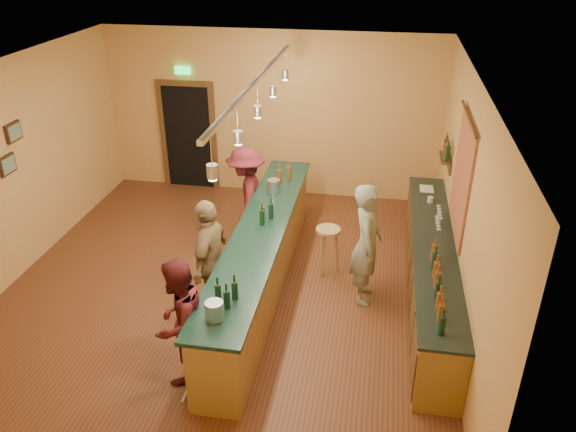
% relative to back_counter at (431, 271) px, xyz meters
% --- Properties ---
extents(floor, '(7.00, 7.00, 0.00)m').
position_rel_back_counter_xyz_m(floor, '(-2.97, -0.18, -0.49)').
color(floor, '#5B2A1A').
rests_on(floor, ground).
extents(ceiling, '(6.50, 7.00, 0.02)m').
position_rel_back_counter_xyz_m(ceiling, '(-2.97, -0.18, 2.71)').
color(ceiling, silver).
rests_on(ceiling, wall_back).
extents(wall_back, '(6.50, 0.02, 3.20)m').
position_rel_back_counter_xyz_m(wall_back, '(-2.97, 3.32, 1.11)').
color(wall_back, tan).
rests_on(wall_back, floor).
extents(wall_front, '(6.50, 0.02, 3.20)m').
position_rel_back_counter_xyz_m(wall_front, '(-2.97, -3.68, 1.11)').
color(wall_front, tan).
rests_on(wall_front, floor).
extents(wall_left, '(0.02, 7.00, 3.20)m').
position_rel_back_counter_xyz_m(wall_left, '(-6.22, -0.18, 1.11)').
color(wall_left, tan).
rests_on(wall_left, floor).
extents(wall_right, '(0.02, 7.00, 3.20)m').
position_rel_back_counter_xyz_m(wall_right, '(0.28, -0.18, 1.11)').
color(wall_right, tan).
rests_on(wall_right, floor).
extents(doorway, '(1.15, 0.09, 2.48)m').
position_rel_back_counter_xyz_m(doorway, '(-4.67, 3.30, 0.64)').
color(doorway, black).
rests_on(doorway, wall_back).
extents(tapestry, '(0.03, 1.40, 1.60)m').
position_rel_back_counter_xyz_m(tapestry, '(0.26, 0.22, 1.36)').
color(tapestry, maroon).
rests_on(tapestry, wall_right).
extents(bottle_shelf, '(0.17, 0.55, 0.54)m').
position_rel_back_counter_xyz_m(bottle_shelf, '(0.20, 1.72, 1.18)').
color(bottle_shelf, '#4D2E17').
rests_on(bottle_shelf, wall_right).
extents(back_counter, '(0.60, 4.55, 1.27)m').
position_rel_back_counter_xyz_m(back_counter, '(0.00, 0.00, 0.00)').
color(back_counter, olive).
rests_on(back_counter, floor).
extents(tasting_bar, '(0.73, 5.10, 1.38)m').
position_rel_back_counter_xyz_m(tasting_bar, '(-2.43, -0.18, 0.12)').
color(tasting_bar, olive).
rests_on(tasting_bar, floor).
extents(pendant_track, '(0.11, 4.60, 0.50)m').
position_rel_back_counter_xyz_m(pendant_track, '(-2.43, -0.18, 2.50)').
color(pendant_track, silver).
rests_on(pendant_track, ceiling).
extents(bartender, '(0.45, 0.67, 1.81)m').
position_rel_back_counter_xyz_m(bartender, '(-0.93, -0.12, 0.42)').
color(bartender, gray).
rests_on(bartender, floor).
extents(customer_a, '(0.77, 0.90, 1.60)m').
position_rel_back_counter_xyz_m(customer_a, '(-2.98, -2.09, 0.31)').
color(customer_a, '#59191E').
rests_on(customer_a, floor).
extents(customer_b, '(0.49, 1.05, 1.75)m').
position_rel_back_counter_xyz_m(customer_b, '(-2.98, -0.84, 0.39)').
color(customer_b, '#997A51').
rests_on(customer_b, floor).
extents(customer_c, '(0.77, 1.18, 1.71)m').
position_rel_back_counter_xyz_m(customer_c, '(-2.98, 1.21, 0.37)').
color(customer_c, '#59191E').
rests_on(customer_c, floor).
extents(bar_stool, '(0.38, 0.38, 0.77)m').
position_rel_back_counter_xyz_m(bar_stool, '(-1.53, 0.47, 0.14)').
color(bar_stool, olive).
rests_on(bar_stool, floor).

